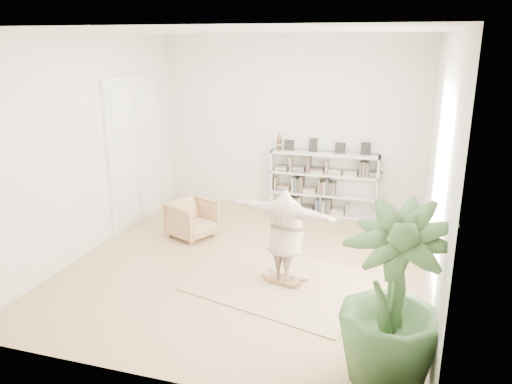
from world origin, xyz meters
TOP-DOWN VIEW (x-y plane):
  - floor at (0.00, 0.00)m, footprint 6.00×6.00m
  - room_shell at (0.00, 2.94)m, footprint 6.00×6.00m
  - doors at (-2.70, 1.30)m, footprint 0.09×1.78m
  - bookshelf at (0.74, 2.82)m, footprint 2.20×0.35m
  - armchair at (-1.33, 0.85)m, footprint 0.99×0.98m
  - rug at (0.74, -0.46)m, footprint 2.92×2.57m
  - rocker_board at (0.74, -0.46)m, footprint 0.52×0.39m
  - person at (0.74, -0.46)m, footprint 1.76×0.88m
  - houseplant at (2.30, -2.27)m, footprint 1.38×1.38m

SIDE VIEW (x-z plane):
  - floor at x=0.00m, z-range 0.00..0.00m
  - rug at x=0.74m, z-range 0.00..0.02m
  - rocker_board at x=0.74m, z-range 0.01..0.11m
  - armchair at x=-1.33m, z-range 0.00..0.69m
  - bookshelf at x=0.74m, z-range -0.18..1.46m
  - person at x=0.74m, z-range 0.12..1.50m
  - houseplant at x=2.30m, z-range 0.00..1.95m
  - doors at x=-2.70m, z-range -0.06..2.86m
  - room_shell at x=0.00m, z-range 0.51..6.51m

